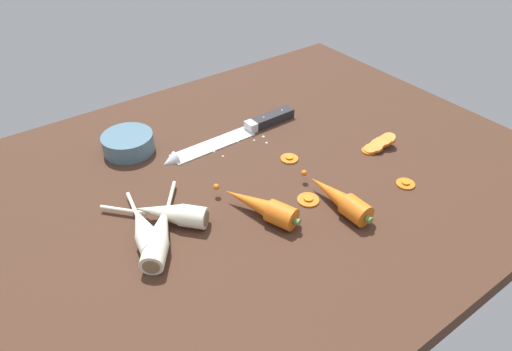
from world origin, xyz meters
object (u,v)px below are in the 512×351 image
carrot_slice_stack (378,144)px  carrot_slice_stray_mid (290,159)px  parsnip_mid_right (160,234)px  carrot_slice_stray_far (406,183)px  prep_bowl (128,143)px  whole_carrot_second (340,199)px  carrot_slice_stray_near (308,199)px  parsnip_front (144,229)px  parsnip_mid_left (171,213)px  chefs_knife (230,136)px  whole_carrot (261,206)px

carrot_slice_stack → carrot_slice_stray_mid: size_ratio=2.19×
parsnip_mid_right → carrot_slice_stray_mid: bearing=9.9°
parsnip_mid_right → carrot_slice_stray_far: 48.55cm
carrot_slice_stray_far → prep_bowl: (-39.31, 43.36, 1.79)cm
whole_carrot_second → carrot_slice_stack: 22.64cm
carrot_slice_stray_near → carrot_slice_stray_far: same height
parsnip_front → parsnip_mid_left: same height
carrot_slice_stray_mid → carrot_slice_stray_far: bearing=-56.7°
carrot_slice_stray_mid → carrot_slice_stray_far: same height
carrot_slice_stray_far → carrot_slice_stray_mid: bearing=123.3°
chefs_knife → carrot_slice_stray_far: 39.23cm
parsnip_front → carrot_slice_stray_near: parsnip_front is taller
parsnip_front → carrot_slice_stack: (53.33, -4.78, -0.88)cm
whole_carrot → parsnip_front: (-19.67, 7.12, -0.12)cm
carrot_slice_stray_mid → parsnip_mid_left: bearing=-175.5°
whole_carrot → parsnip_mid_left: whole_carrot is taller
carrot_slice_stray_near → carrot_slice_stray_mid: size_ratio=1.11×
parsnip_mid_right → carrot_slice_stack: (51.64, -2.20, -0.88)cm
parsnip_front → carrot_slice_stray_mid: (35.00, 3.22, -1.62)cm
parsnip_mid_left → carrot_slice_stack: parsnip_mid_left is taller
chefs_knife → carrot_slice_stack: 32.89cm
parsnip_mid_left → carrot_slice_stray_mid: parsnip_mid_left is taller
carrot_slice_stack → carrot_slice_stray_far: (-5.23, -11.96, -0.74)cm
parsnip_front → whole_carrot_second: bearing=-23.0°
chefs_knife → carrot_slice_stack: size_ratio=4.21×
chefs_knife → carrot_slice_stray_far: (18.77, -34.44, -0.29)cm
parsnip_mid_right → carrot_slice_stray_near: parsnip_mid_right is taller
whole_carrot_second → parsnip_front: (-32.62, 13.86, -0.12)cm
parsnip_front → carrot_slice_stray_mid: bearing=5.3°
parsnip_mid_right → carrot_slice_stack: 51.69cm
whole_carrot_second → whole_carrot: bearing=152.5°
parsnip_front → carrot_slice_stack: bearing=-5.1°
whole_carrot → carrot_slice_stray_far: bearing=-18.7°
whole_carrot → carrot_slice_stray_near: size_ratio=4.21×
parsnip_mid_right → parsnip_mid_left: bearing=41.7°
parsnip_mid_left → carrot_slice_stray_mid: 29.51cm
whole_carrot → carrot_slice_stray_mid: (15.33, 10.34, -1.74)cm
chefs_knife → whole_carrot_second: 31.76cm
parsnip_mid_left → carrot_slice_stray_mid: (29.38, 2.31, -1.62)cm
carrot_slice_stack → prep_bowl: bearing=144.8°
parsnip_mid_right → prep_bowl: (7.10, 29.20, 0.17)cm
parsnip_mid_right → carrot_slice_stray_mid: size_ratio=5.14×
parsnip_mid_right → carrot_slice_stray_far: parsnip_mid_right is taller
parsnip_mid_right → carrot_slice_stray_near: bearing=-13.3°
parsnip_mid_right → carrot_slice_stray_near: (27.60, -6.51, -1.62)cm
parsnip_mid_right → carrot_slice_stack: parsnip_mid_right is taller
carrot_slice_stack → carrot_slice_stray_far: bearing=-113.6°
whole_carrot_second → carrot_slice_stray_near: (-3.33, 4.76, -1.74)cm
carrot_slice_stray_near → parsnip_mid_left: bearing=157.1°
carrot_slice_stray_near → prep_bowl: size_ratio=0.38×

